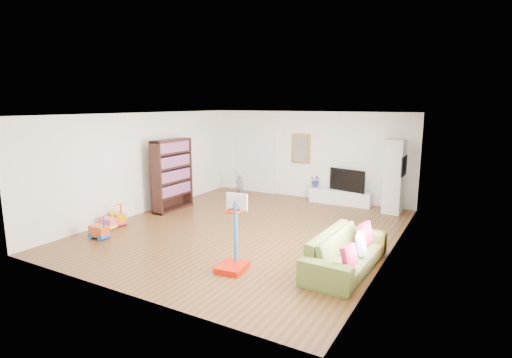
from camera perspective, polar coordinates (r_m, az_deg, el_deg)
The scene contains 25 objects.
floor at distance 9.54m, azimuth -1.19°, elevation -7.19°, with size 6.50×7.50×0.00m, color brown.
ceiling at distance 9.08m, azimuth -1.26°, elevation 9.24°, with size 6.50×7.50×0.00m, color white.
wall_back at distance 12.55m, azimuth 7.55°, elevation 3.38°, with size 6.50×0.00×2.70m, color white.
wall_front at distance 6.36m, azimuth -18.77°, elevation -4.31°, with size 6.50×0.00×2.70m, color silver.
wall_left at distance 11.21m, azimuth -15.68°, elevation 2.20°, with size 0.00×7.50×2.70m, color silver.
wall_right at distance 8.08m, azimuth 19.01°, elevation -1.18°, with size 0.00×7.50×2.70m, color silver.
navy_accent at distance 9.37m, azimuth 20.71°, elevation 3.38°, with size 0.01×3.20×1.70m, color black.
olive_wainscot at distance 9.63m, azimuth 20.17°, elevation -4.61°, with size 0.01×3.20×1.00m, color brown.
doorway at distance 13.37m, azimuth -0.12°, elevation 2.63°, with size 1.45×0.06×2.10m, color white.
painting_back at distance 12.58m, azimuth 6.45°, elevation 4.35°, with size 0.62×0.06×0.92m, color gold.
artwork_right at distance 9.62m, azimuth 20.39°, elevation 1.77°, with size 0.04×0.56×0.46m, color #7F3F8C.
media_console at distance 12.10m, azimuth 11.96°, elevation -2.51°, with size 1.82×0.45×0.42m, color silver.
tall_cabinet at distance 11.32m, azimuth 19.12°, elevation 0.31°, with size 0.47×0.47×2.01m, color silver.
bookshelf at distance 11.30m, azimuth -11.89°, elevation 0.57°, with size 0.35×1.35×1.97m, color #321711.
sofa at distance 7.44m, azimuth 12.78°, elevation -10.04°, with size 2.28×0.89×0.66m, color #5A6D2F.
basketball_hoop at distance 7.10m, azimuth -3.47°, elevation -7.74°, with size 0.47×0.58×1.38m, color red.
ride_on_yellow at distance 10.37m, azimuth -19.20°, elevation -4.70°, with size 0.43×0.26×0.57m, color #DC8D00.
ride_on_orange at distance 9.49m, azimuth -21.57°, elevation -6.34°, with size 0.41×0.25×0.55m, color #DB481B.
ride_on_pink at distance 10.16m, azimuth -20.46°, elevation -5.32°, with size 0.37×0.23×0.49m, color #F2567B.
child at distance 12.64m, azimuth -2.34°, elevation -1.00°, with size 0.27×0.18×0.73m, color slate.
tv at distance 11.94m, azimuth 13.15°, elevation -0.10°, with size 1.13×0.15×0.65m, color black.
vase_plant at distance 12.30m, azimuth 8.55°, elevation -0.23°, with size 0.35×0.31×0.39m, color navy.
pillow_left at distance 6.69m, azimuth 13.17°, elevation -10.69°, with size 0.09×0.35×0.35m, color #C51B4C.
pillow_center at distance 7.33m, azimuth 14.80°, elevation -8.85°, with size 0.10×0.37×0.37m, color white.
pillow_right at distance 7.90m, azimuth 15.42°, elevation -7.44°, with size 0.10×0.39×0.39m, color red.
Camera 1 is at (4.63, -7.81, 2.94)m, focal length 28.00 mm.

